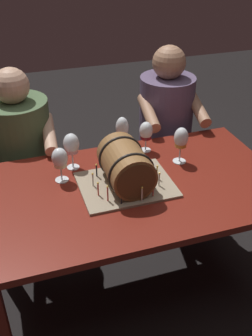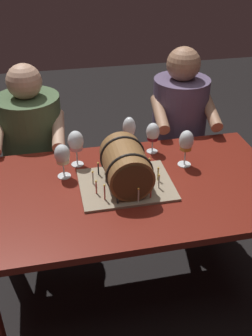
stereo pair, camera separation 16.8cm
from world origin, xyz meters
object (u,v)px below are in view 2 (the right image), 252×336
object	(u,v)px
wine_glass_amber	(186,142)
wine_glass_white	(62,156)
wine_glass_empty	(129,128)
wine_glass_rose	(76,142)
person_seated_right	(177,144)
dining_table	(131,204)
wine_glass_red	(153,133)
person_seated_left	(35,160)
barrel_cake	(126,168)

from	to	relation	value
wine_glass_amber	wine_glass_white	xyz separation A→B (m)	(-0.62, 0.02, -0.01)
wine_glass_white	wine_glass_empty	world-z (taller)	wine_glass_empty
wine_glass_rose	wine_glass_empty	bearing A→B (deg)	17.96
wine_glass_amber	person_seated_right	size ratio (longest dim) A/B	0.17
wine_glass_empty	person_seated_right	size ratio (longest dim) A/B	0.16
dining_table	wine_glass_amber	bearing A→B (deg)	23.68
dining_table	wine_glass_rose	size ratio (longest dim) A/B	7.63
wine_glass_red	person_seated_left	distance (m)	0.80
barrel_cake	wine_glass_red	world-z (taller)	barrel_cake
wine_glass_white	wine_glass_rose	size ratio (longest dim) A/B	0.92
wine_glass_rose	wine_glass_amber	bearing A→B (deg)	-12.01
barrel_cake	wine_glass_amber	xyz separation A→B (m)	(0.33, 0.12, 0.03)
wine_glass_white	person_seated_right	xyz separation A→B (m)	(0.77, 0.51, -0.30)
wine_glass_amber	wine_glass_empty	bearing A→B (deg)	139.50
barrel_cake	wine_glass_white	bearing A→B (deg)	153.43
wine_glass_rose	wine_glass_empty	world-z (taller)	wine_glass_empty
wine_glass_empty	dining_table	bearing A→B (deg)	-100.48
wine_glass_red	person_seated_left	xyz separation A→B (m)	(-0.65, 0.37, -0.30)
wine_glass_rose	person_seated_left	bearing A→B (deg)	119.16
barrel_cake	wine_glass_red	bearing A→B (deg)	54.25
person_seated_left	person_seated_right	bearing A→B (deg)	-0.01
wine_glass_white	wine_glass_red	bearing A→B (deg)	16.56
wine_glass_white	person_seated_left	xyz separation A→B (m)	(-0.16, 0.51, -0.31)
dining_table	person_seated_left	distance (m)	0.82
person_seated_left	wine_glass_empty	bearing A→B (deg)	-31.27
dining_table	person_seated_right	bearing A→B (deg)	55.30
wine_glass_white	person_seated_right	distance (m)	0.97
wine_glass_amber	wine_glass_white	bearing A→B (deg)	178.22
person_seated_right	wine_glass_amber	bearing A→B (deg)	-105.85
person_seated_right	dining_table	bearing A→B (deg)	-124.70
dining_table	wine_glass_white	bearing A→B (deg)	153.07
wine_glass_rose	person_seated_right	xyz separation A→B (m)	(0.69, 0.42, -0.31)
wine_glass_white	wine_glass_red	size ratio (longest dim) A/B	1.04
wine_glass_red	wine_glass_rose	bearing A→B (deg)	-173.19
wine_glass_amber	person_seated_left	bearing A→B (deg)	145.55
wine_glass_empty	wine_glass_white	bearing A→B (deg)	-152.64
wine_glass_rose	wine_glass_empty	distance (m)	0.31
wine_glass_rose	person_seated_right	distance (m)	0.87
wine_glass_empty	wine_glass_red	world-z (taller)	wine_glass_empty
barrel_cake	wine_glass_amber	distance (m)	0.36
person_seated_right	person_seated_left	bearing A→B (deg)	179.99
wine_glass_amber	person_seated_left	world-z (taller)	person_seated_left
wine_glass_white	barrel_cake	bearing A→B (deg)	-26.57
wine_glass_amber	wine_glass_empty	size ratio (longest dim) A/B	1.00
dining_table	person_seated_left	world-z (taller)	person_seated_left
dining_table	person_seated_left	size ratio (longest dim) A/B	1.28
wine_glass_white	wine_glass_rose	xyz separation A→B (m)	(0.08, 0.10, 0.01)
barrel_cake	person_seated_right	xyz separation A→B (m)	(0.49, 0.65, -0.28)
wine_glass_rose	person_seated_left	xyz separation A→B (m)	(-0.23, 0.42, -0.32)
wine_glass_white	wine_glass_empty	size ratio (longest dim) A/B	0.91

